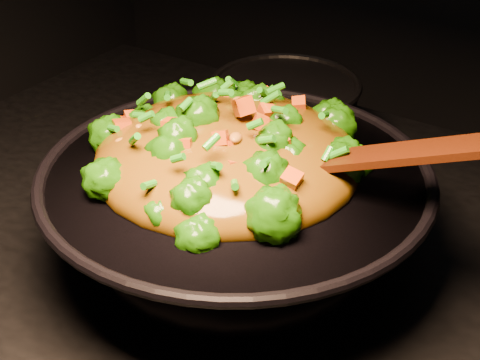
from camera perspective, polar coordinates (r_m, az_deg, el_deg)
The scene contains 4 objects.
wok at distance 0.93m, azimuth -0.34°, elevation -2.95°, with size 0.47×0.47×0.13m, color black, non-canonical shape.
stir_fry at distance 0.88m, azimuth -1.01°, elevation 4.48°, with size 0.33×0.33×0.11m, color #1B5706, non-canonical shape.
spatula at distance 0.83m, azimuth 10.00°, elevation 1.78°, with size 0.33×0.05×0.01m, color #341507.
back_pot at distance 1.17m, azimuth 3.44°, elevation 4.80°, with size 0.23×0.23×0.13m, color black.
Camera 1 is at (0.46, -0.69, 1.49)m, focal length 55.00 mm.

